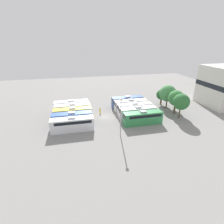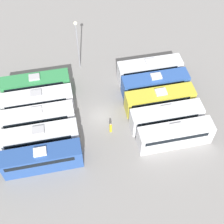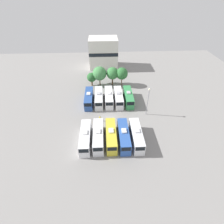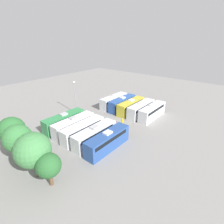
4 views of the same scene
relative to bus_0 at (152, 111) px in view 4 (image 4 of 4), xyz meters
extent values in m
plane|color=gray|center=(6.46, 9.07, -1.83)|extent=(117.86, 117.86, 0.00)
cube|color=silver|center=(0.00, -0.03, -0.16)|extent=(2.52, 10.22, 3.33)
cube|color=black|center=(0.00, 0.23, 0.79)|extent=(2.56, 8.69, 0.73)
cube|color=black|center=(0.00, -5.13, 0.77)|extent=(2.22, 0.08, 1.17)
cube|color=white|center=(0.00, -0.03, 1.68)|extent=(1.20, 1.60, 0.35)
cube|color=silver|center=(3.19, 0.22, -0.16)|extent=(2.52, 10.22, 3.33)
cube|color=black|center=(3.19, 0.48, 0.79)|extent=(2.56, 8.69, 0.73)
cube|color=black|center=(3.19, -4.88, 0.77)|extent=(2.22, 0.08, 1.17)
cube|color=white|center=(3.19, 0.22, 1.68)|extent=(1.20, 1.60, 0.35)
cube|color=gold|center=(6.44, 0.21, -0.16)|extent=(2.52, 10.22, 3.33)
cube|color=black|center=(6.44, 0.47, 0.79)|extent=(2.56, 8.69, 0.73)
cube|color=black|center=(6.44, -4.89, 0.77)|extent=(2.22, 0.08, 1.17)
cube|color=white|center=(6.44, 0.21, 1.68)|extent=(1.20, 1.60, 0.35)
cube|color=#2D56A8|center=(9.62, -0.02, -0.16)|extent=(2.52, 10.22, 3.33)
cube|color=black|center=(9.62, 0.23, 0.79)|extent=(2.56, 8.69, 0.73)
cube|color=black|center=(9.62, -5.12, 0.77)|extent=(2.22, 0.08, 1.17)
cube|color=silver|center=(9.62, -0.02, 1.68)|extent=(1.20, 1.60, 0.35)
cube|color=silver|center=(12.86, -0.08, -0.16)|extent=(2.52, 10.22, 3.33)
cube|color=black|center=(12.86, 0.18, 0.79)|extent=(2.56, 8.69, 0.73)
cube|color=black|center=(12.86, -5.18, 0.77)|extent=(2.22, 0.08, 1.17)
cube|color=silver|center=(12.86, -0.08, 1.68)|extent=(1.20, 1.60, 0.35)
cube|color=#284C93|center=(-0.08, 17.89, -0.16)|extent=(2.52, 10.22, 3.33)
cube|color=black|center=(-0.08, 18.14, 0.79)|extent=(2.56, 8.69, 0.73)
cube|color=black|center=(-0.08, 12.79, 0.77)|extent=(2.22, 0.08, 1.17)
cube|color=white|center=(-0.08, 17.89, 1.68)|extent=(1.20, 1.60, 0.35)
cube|color=silver|center=(3.23, 17.93, -0.16)|extent=(2.52, 10.22, 3.33)
cube|color=black|center=(3.23, 18.19, 0.79)|extent=(2.56, 8.69, 0.73)
cube|color=black|center=(3.23, 12.83, 0.77)|extent=(2.22, 0.08, 1.17)
cube|color=#B2B2B7|center=(3.23, 17.93, 1.68)|extent=(1.20, 1.60, 0.35)
cube|color=white|center=(6.55, 18.03, -0.16)|extent=(2.52, 10.22, 3.33)
cube|color=black|center=(6.55, 18.28, 0.79)|extent=(2.56, 8.69, 0.73)
cube|color=black|center=(6.55, 12.93, 0.77)|extent=(2.22, 0.08, 1.17)
cube|color=white|center=(6.55, 18.03, 1.68)|extent=(1.20, 1.60, 0.35)
cube|color=white|center=(9.77, 17.86, -0.16)|extent=(2.52, 10.22, 3.33)
cube|color=black|center=(9.77, 18.11, 0.79)|extent=(2.56, 8.69, 0.73)
cube|color=black|center=(9.77, 12.75, 0.77)|extent=(2.22, 0.08, 1.17)
cube|color=#B2B2B7|center=(9.77, 17.86, 1.68)|extent=(1.20, 1.60, 0.35)
cube|color=#338C4C|center=(13.10, 17.93, -0.16)|extent=(2.52, 10.22, 3.33)
cube|color=black|center=(13.10, 18.19, 0.79)|extent=(2.56, 8.69, 0.73)
cube|color=black|center=(13.10, 12.83, 0.77)|extent=(2.22, 0.08, 1.17)
cube|color=#B2B2B7|center=(13.10, 17.93, 1.68)|extent=(1.20, 1.60, 0.35)
cylinder|color=gold|center=(3.56, 8.19, -1.05)|extent=(0.36, 0.36, 1.57)
sphere|color=tan|center=(3.56, 8.19, -0.14)|extent=(0.24, 0.24, 0.24)
cylinder|color=gray|center=(17.70, 10.64, 2.47)|extent=(0.20, 0.20, 8.61)
sphere|color=#EAE5C6|center=(17.70, 10.64, 6.95)|extent=(0.60, 0.60, 0.60)
cylinder|color=brown|center=(0.46, 29.74, -0.72)|extent=(0.57, 0.57, 2.22)
sphere|color=#28602D|center=(0.46, 29.74, 1.62)|extent=(3.53, 3.53, 3.53)
cylinder|color=brown|center=(3.54, 30.10, -0.36)|extent=(0.41, 0.41, 2.94)
sphere|color=#428447|center=(3.54, 30.10, 2.96)|extent=(5.26, 5.26, 5.26)
cylinder|color=brown|center=(8.43, 30.03, -0.24)|extent=(0.54, 0.54, 3.17)
sphere|color=#387A3D|center=(8.43, 30.03, 2.95)|extent=(4.60, 4.60, 4.60)
cylinder|color=brown|center=(11.93, 29.43, -0.19)|extent=(0.34, 0.34, 3.29)
sphere|color=#2D6B33|center=(11.93, 29.43, 3.03)|extent=(4.51, 4.51, 4.51)
camera|label=1|loc=(51.70, 0.86, 18.82)|focal=28.00mm
camera|label=2|loc=(-21.39, 13.12, 35.17)|focal=50.00mm
camera|label=3|loc=(5.02, -31.10, 31.69)|focal=28.00mm
camera|label=4|loc=(-18.38, 38.95, 17.87)|focal=28.00mm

